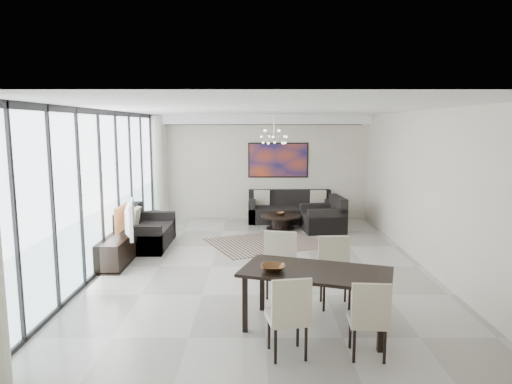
{
  "coord_description": "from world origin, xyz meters",
  "views": [
    {
      "loc": [
        -0.13,
        -8.22,
        2.62
      ],
      "look_at": [
        -0.12,
        1.1,
        1.25
      ],
      "focal_mm": 32.0,
      "sensor_mm": 36.0,
      "label": 1
    }
  ],
  "objects_px": {
    "coffee_table": "(281,221)",
    "tv_console": "(119,249)",
    "dining_table": "(316,277)",
    "television": "(126,219)",
    "sofa_main": "(290,211)"
  },
  "relations": [
    {
      "from": "tv_console",
      "to": "coffee_table",
      "type": "bearing_deg",
      "value": 40.65
    },
    {
      "from": "dining_table",
      "to": "coffee_table",
      "type": "bearing_deg",
      "value": 91.43
    },
    {
      "from": "sofa_main",
      "to": "television",
      "type": "distance_m",
      "value": 5.15
    },
    {
      "from": "coffee_table",
      "to": "tv_console",
      "type": "height_order",
      "value": "tv_console"
    },
    {
      "from": "sofa_main",
      "to": "television",
      "type": "height_order",
      "value": "television"
    },
    {
      "from": "coffee_table",
      "to": "tv_console",
      "type": "xyz_separation_m",
      "value": [
        -3.26,
        -2.8,
        0.06
      ]
    },
    {
      "from": "television",
      "to": "dining_table",
      "type": "distance_m",
      "value": 4.34
    },
    {
      "from": "sofa_main",
      "to": "tv_console",
      "type": "bearing_deg",
      "value": -133.63
    },
    {
      "from": "tv_console",
      "to": "television",
      "type": "xyz_separation_m",
      "value": [
        0.16,
        -0.05,
        0.59
      ]
    },
    {
      "from": "tv_console",
      "to": "television",
      "type": "height_order",
      "value": "television"
    },
    {
      "from": "coffee_table",
      "to": "dining_table",
      "type": "relative_size",
      "value": 0.5
    },
    {
      "from": "tv_console",
      "to": "dining_table",
      "type": "height_order",
      "value": "dining_table"
    },
    {
      "from": "coffee_table",
      "to": "dining_table",
      "type": "distance_m",
      "value": 5.75
    },
    {
      "from": "television",
      "to": "dining_table",
      "type": "bearing_deg",
      "value": -145.11
    },
    {
      "from": "coffee_table",
      "to": "tv_console",
      "type": "bearing_deg",
      "value": -139.35
    }
  ]
}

